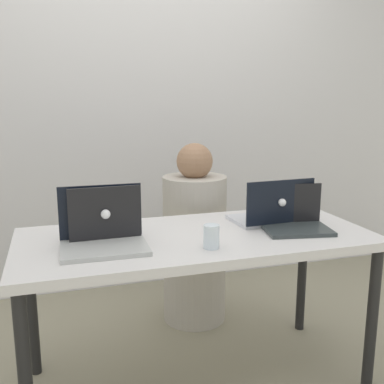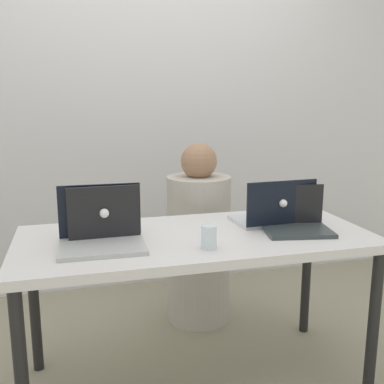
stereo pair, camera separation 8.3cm
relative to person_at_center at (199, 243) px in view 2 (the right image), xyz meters
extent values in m
plane|color=gray|center=(-0.18, -0.61, -0.48)|extent=(12.00, 12.00, 0.00)
cube|color=silver|center=(-0.18, 0.67, 0.82)|extent=(4.50, 0.10, 2.59)
cube|color=silver|center=(-0.18, -0.61, 0.23)|extent=(1.57, 0.70, 0.04)
cylinder|color=black|center=(-0.92, -0.91, -0.13)|extent=(0.05, 0.05, 0.69)
cylinder|color=black|center=(0.55, -0.91, -0.13)|extent=(0.05, 0.05, 0.69)
cylinder|color=black|center=(-0.92, -0.32, -0.13)|extent=(0.05, 0.05, 0.69)
cylinder|color=black|center=(0.55, -0.32, -0.13)|extent=(0.05, 0.05, 0.69)
cylinder|color=#B5AEA1|center=(0.00, 0.00, -0.04)|extent=(0.46, 0.46, 0.88)
sphere|color=#997051|center=(0.00, 0.00, 0.49)|extent=(0.21, 0.21, 0.21)
cube|color=silver|center=(0.22, -0.50, 0.26)|extent=(0.37, 0.24, 0.02)
cube|color=black|center=(0.23, -0.61, 0.37)|extent=(0.36, 0.03, 0.21)
sphere|color=white|center=(0.23, -0.63, 0.37)|extent=(0.04, 0.04, 0.04)
cube|color=silver|center=(-0.59, -0.49, 0.26)|extent=(0.30, 0.25, 0.02)
cube|color=black|center=(-0.58, -0.62, 0.38)|extent=(0.30, 0.02, 0.22)
sphere|color=white|center=(-0.58, -0.63, 0.38)|extent=(0.04, 0.04, 0.04)
cube|color=#B6B9B5|center=(-0.60, -0.71, 0.26)|extent=(0.35, 0.25, 0.02)
cube|color=black|center=(-0.60, -0.58, 0.38)|extent=(0.34, 0.02, 0.22)
sphere|color=white|center=(-0.60, -0.57, 0.38)|extent=(0.04, 0.04, 0.04)
cube|color=#333B3C|center=(0.27, -0.71, 0.26)|extent=(0.32, 0.25, 0.02)
cube|color=black|center=(0.28, -0.61, 0.36)|extent=(0.29, 0.06, 0.18)
sphere|color=white|center=(0.29, -0.59, 0.36)|extent=(0.03, 0.03, 0.03)
cylinder|color=silver|center=(-0.19, -0.81, 0.30)|extent=(0.07, 0.07, 0.10)
cylinder|color=silver|center=(-0.19, -0.81, 0.28)|extent=(0.06, 0.06, 0.05)
camera|label=1|loc=(-0.78, -2.44, 0.85)|focal=42.00mm
camera|label=2|loc=(-0.69, -2.46, 0.85)|focal=42.00mm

